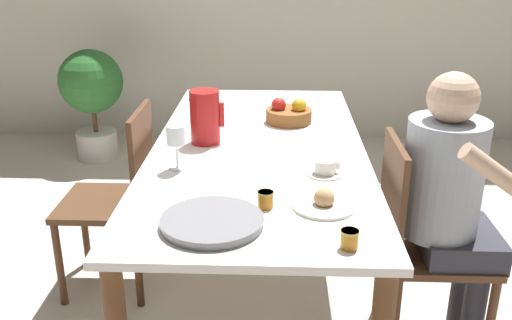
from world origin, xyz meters
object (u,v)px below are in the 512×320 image
object	(u,v)px
chair_person_side	(419,241)
wine_glass_water	(176,137)
jam_jar_amber	(266,199)
bread_plate	(324,203)
red_pitcher	(205,117)
teacup_near_person	(325,168)
fruit_bowl	(289,114)
potted_plant	(92,92)
person_seated	(450,196)
chair_opposite	(119,195)
jam_jar_red	(350,238)
serving_tray	(212,222)

from	to	relation	value
chair_person_side	wine_glass_water	size ratio (longest dim) A/B	4.94
jam_jar_amber	bread_plate	bearing A→B (deg)	2.64
red_pitcher	jam_jar_amber	world-z (taller)	red_pitcher
teacup_near_person	chair_person_side	bearing A→B (deg)	-8.84
fruit_bowl	potted_plant	xyz separation A→B (m)	(-1.49, 1.41, -0.26)
bread_plate	fruit_bowl	xyz separation A→B (m)	(-0.11, 1.00, 0.03)
person_seated	red_pitcher	bearing A→B (deg)	-114.66
potted_plant	chair_opposite	bearing A→B (deg)	-69.10
bread_plate	wine_glass_water	bearing A→B (deg)	149.28
wine_glass_water	jam_jar_red	size ratio (longest dim) A/B	3.08
fruit_bowl	potted_plant	bearing A→B (deg)	136.54
chair_opposite	bread_plate	distance (m)	1.15
serving_tray	fruit_bowl	xyz separation A→B (m)	(0.27, 1.15, 0.03)
red_pitcher	jam_jar_amber	distance (m)	0.74
jam_jar_red	potted_plant	size ratio (longest dim) A/B	0.07
person_seated	teacup_near_person	bearing A→B (deg)	-101.08
person_seated	jam_jar_amber	bearing A→B (deg)	-72.89
chair_person_side	wine_glass_water	distance (m)	1.07
wine_glass_water	bread_plate	bearing A→B (deg)	-30.72
teacup_near_person	serving_tray	xyz separation A→B (m)	(-0.40, -0.46, -0.01)
person_seated	red_pitcher	size ratio (longest dim) A/B	4.85
chair_opposite	teacup_near_person	distance (m)	1.04
wine_glass_water	fruit_bowl	world-z (taller)	wine_glass_water
jam_jar_amber	potted_plant	size ratio (longest dim) A/B	0.07
wine_glass_water	potted_plant	bearing A→B (deg)	116.30
red_pitcher	jam_jar_red	bearing A→B (deg)	-59.80
wine_glass_water	red_pitcher	bearing A→B (deg)	76.68
chair_opposite	teacup_near_person	xyz separation A→B (m)	(0.94, -0.33, 0.29)
bread_plate	potted_plant	xyz separation A→B (m)	(-1.59, 2.40, -0.23)
chair_opposite	fruit_bowl	xyz separation A→B (m)	(0.81, 0.36, 0.31)
person_seated	wine_glass_water	distance (m)	1.10
chair_opposite	person_seated	xyz separation A→B (m)	(1.42, -0.43, 0.22)
person_seated	potted_plant	size ratio (longest dim) A/B	1.38
chair_opposite	teacup_near_person	bearing A→B (deg)	-109.42
wine_glass_water	jam_jar_amber	xyz separation A→B (m)	(0.37, -0.35, -0.10)
chair_opposite	jam_jar_amber	bearing A→B (deg)	-132.09
serving_tray	bread_plate	world-z (taller)	bread_plate
fruit_bowl	red_pitcher	bearing A→B (deg)	-139.89
red_pitcher	potted_plant	bearing A→B (deg)	122.28
potted_plant	red_pitcher	bearing A→B (deg)	-57.72
potted_plant	bread_plate	bearing A→B (deg)	-56.46
teacup_near_person	jam_jar_red	world-z (taller)	teacup_near_person
jam_jar_amber	potted_plant	xyz separation A→B (m)	(-1.39, 2.41, -0.25)
chair_person_side	wine_glass_water	world-z (taller)	wine_glass_water
teacup_near_person	potted_plant	bearing A→B (deg)	127.63
chair_person_side	person_seated	size ratio (longest dim) A/B	0.77
chair_opposite	bread_plate	xyz separation A→B (m)	(0.92, -0.64, 0.28)
red_pitcher	bread_plate	distance (m)	0.84
chair_person_side	red_pitcher	xyz separation A→B (m)	(-0.91, 0.43, 0.38)
jam_jar_red	potted_plant	distance (m)	3.16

